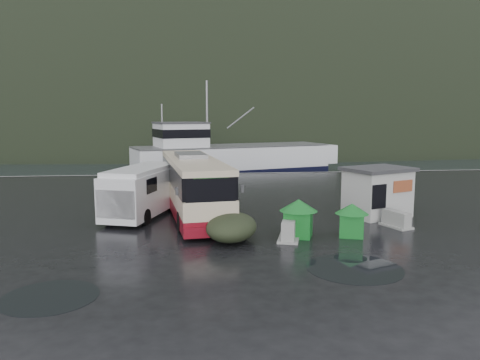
{
  "coord_description": "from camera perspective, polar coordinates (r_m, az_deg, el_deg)",
  "views": [
    {
      "loc": [
        -1.49,
        -20.06,
        5.16
      ],
      "look_at": [
        1.23,
        4.08,
        1.7
      ],
      "focal_mm": 35.0,
      "sensor_mm": 36.0,
      "label": 1
    }
  ],
  "objects": [
    {
      "name": "coach_bus",
      "position": [
        24.44,
        -5.68,
        -4.12
      ],
      "size": [
        4.12,
        11.29,
        3.11
      ],
      "primitive_type": null,
      "rotation": [
        0.0,
        0.0,
        0.12
      ],
      "color": "beige",
      "rests_on": "ground"
    },
    {
      "name": "white_van",
      "position": [
        24.36,
        -11.68,
        -4.29
      ],
      "size": [
        3.91,
        6.4,
        2.53
      ],
      "primitive_type": null,
      "rotation": [
        0.0,
        0.0,
        -0.33
      ],
      "color": "white",
      "rests_on": "ground"
    },
    {
      "name": "headland",
      "position": [
        270.35,
        -4.03,
        6.99
      ],
      "size": [
        780.0,
        540.0,
        570.0
      ],
      "primitive_type": "ellipsoid",
      "color": "black",
      "rests_on": "ground"
    },
    {
      "name": "quay_edge",
      "position": [
        40.41,
        -4.27,
        0.75
      ],
      "size": [
        160.0,
        0.6,
        1.5
      ],
      "primitive_type": "cube",
      "color": "#999993",
      "rests_on": "ground"
    },
    {
      "name": "ticket_kiosk",
      "position": [
        24.79,
        16.29,
        -4.24
      ],
      "size": [
        3.86,
        3.43,
        2.49
      ],
      "primitive_type": null,
      "rotation": [
        0.0,
        0.0,
        0.38
      ],
      "color": "beige",
      "rests_on": "ground"
    },
    {
      "name": "waste_bin_left",
      "position": [
        20.53,
        13.39,
        -6.68
      ],
      "size": [
        1.29,
        1.29,
        1.41
      ],
      "primitive_type": null,
      "rotation": [
        0.0,
        0.0,
        -0.33
      ],
      "color": "#147023",
      "rests_on": "ground"
    },
    {
      "name": "ground",
      "position": [
        20.76,
        -2.13,
        -6.29
      ],
      "size": [
        160.0,
        160.0,
        0.0
      ],
      "primitive_type": "plane",
      "color": "black",
      "rests_on": "ground"
    },
    {
      "name": "dome_tent",
      "position": [
        19.33,
        -1.04,
        -7.38
      ],
      "size": [
        2.81,
        3.34,
        1.12
      ],
      "primitive_type": null,
      "rotation": [
        0.0,
        0.0,
        -0.31
      ],
      "color": "#28301D",
      "rests_on": "ground"
    },
    {
      "name": "fishing_trawler",
      "position": [
        49.81,
        -0.92,
        2.16
      ],
      "size": [
        25.03,
        12.44,
        9.82
      ],
      "primitive_type": null,
      "rotation": [
        0.0,
        0.0,
        0.3
      ],
      "color": "white",
      "rests_on": "ground"
    },
    {
      "name": "jersey_barrier_b",
      "position": [
        22.71,
        18.47,
        -5.45
      ],
      "size": [
        1.21,
        1.66,
        0.75
      ],
      "primitive_type": null,
      "rotation": [
        0.0,
        0.0,
        0.35
      ],
      "color": "#999993",
      "rests_on": "ground"
    },
    {
      "name": "harbor_water",
      "position": [
        130.17,
        -5.8,
        5.79
      ],
      "size": [
        300.0,
        180.0,
        0.02
      ],
      "primitive_type": "cube",
      "color": "black",
      "rests_on": "ground"
    },
    {
      "name": "puddles",
      "position": [
        15.02,
        -0.03,
        -11.97
      ],
      "size": [
        12.48,
        4.44,
        0.01
      ],
      "color": "black",
      "rests_on": "ground"
    },
    {
      "name": "jersey_barrier_a",
      "position": [
        19.61,
        5.98,
        -7.2
      ],
      "size": [
        1.29,
        1.84,
        0.83
      ],
      "primitive_type": null,
      "rotation": [
        0.0,
        0.0,
        -0.3
      ],
      "color": "#999993",
      "rests_on": "ground"
    },
    {
      "name": "waste_bin_right",
      "position": [
        20.09,
        7.08,
        -6.84
      ],
      "size": [
        1.48,
        1.48,
        1.6
      ],
      "primitive_type": null,
      "rotation": [
        0.0,
        0.0,
        -0.37
      ],
      "color": "#147023",
      "rests_on": "ground"
    }
  ]
}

